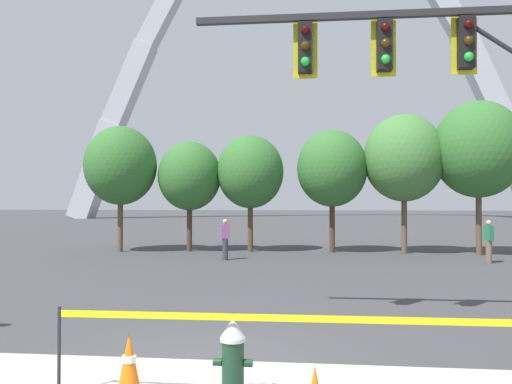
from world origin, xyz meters
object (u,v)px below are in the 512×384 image
fire_hydrant (233,358)px  pedestrian_standing_center (489,241)px  traffic_cone_mid_sidewalk (129,364)px  pedestrian_walking_left (225,239)px  monument_arch (299,63)px  traffic_signal_gantry (492,79)px

fire_hydrant → pedestrian_standing_center: bearing=61.6°
fire_hydrant → traffic_cone_mid_sidewalk: size_ratio=1.36×
pedestrian_walking_left → pedestrian_standing_center: 9.81m
monument_arch → traffic_cone_mid_sidewalk: bearing=-90.7°
traffic_cone_mid_sidewalk → pedestrian_walking_left: pedestrian_walking_left is taller
pedestrian_walking_left → traffic_signal_gantry: bearing=-58.2°
fire_hydrant → monument_arch: bearing=90.5°
traffic_cone_mid_sidewalk → pedestrian_walking_left: (-1.15, 13.66, 0.46)m
traffic_signal_gantry → pedestrian_walking_left: (-6.43, 10.36, -3.59)m
fire_hydrant → traffic_signal_gantry: 6.54m
traffic_signal_gantry → fire_hydrant: bearing=-140.4°
fire_hydrant → traffic_signal_gantry: (4.03, 3.33, 3.94)m
monument_arch → pedestrian_standing_center: bearing=-80.1°
pedestrian_walking_left → monument_arch: bearing=87.7°
monument_arch → pedestrian_walking_left: (-1.85, -45.37, -19.17)m
traffic_cone_mid_sidewalk → pedestrian_standing_center: 16.18m
fire_hydrant → pedestrian_walking_left: pedestrian_walking_left is taller
traffic_signal_gantry → pedestrian_standing_center: (3.38, 10.35, -3.59)m
monument_arch → pedestrian_walking_left: 49.29m
traffic_cone_mid_sidewalk → monument_arch: bearing=89.3°
traffic_signal_gantry → pedestrian_walking_left: traffic_signal_gantry is taller
fire_hydrant → traffic_cone_mid_sidewalk: fire_hydrant is taller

